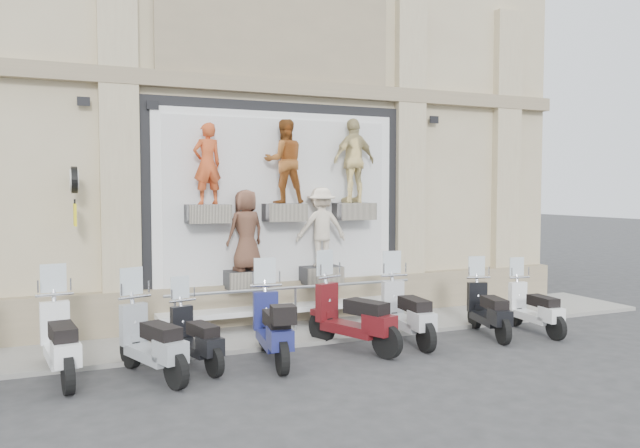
# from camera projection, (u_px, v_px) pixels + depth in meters

# --- Properties ---
(ground) EXTENTS (90.00, 90.00, 0.00)m
(ground) POSITION_uv_depth(u_px,v_px,m) (340.00, 360.00, 10.19)
(ground) COLOR #2E2E30
(ground) RESTS_ON ground
(sidewalk) EXTENTS (16.00, 2.20, 0.08)m
(sidewalk) POSITION_uv_depth(u_px,v_px,m) (294.00, 331.00, 12.11)
(sidewalk) COLOR gray
(sidewalk) RESTS_ON ground
(building) EXTENTS (14.00, 8.60, 12.00)m
(building) POSITION_uv_depth(u_px,v_px,m) (225.00, 66.00, 16.25)
(building) COLOR #C3B58E
(building) RESTS_ON ground
(shop_vitrine) EXTENTS (5.60, 0.83, 4.30)m
(shop_vitrine) POSITION_uv_depth(u_px,v_px,m) (287.00, 208.00, 12.61)
(shop_vitrine) COLOR black
(shop_vitrine) RESTS_ON ground
(guard_rail) EXTENTS (5.06, 0.10, 0.93)m
(guard_rail) POSITION_uv_depth(u_px,v_px,m) (295.00, 310.00, 11.99)
(guard_rail) COLOR #9EA0A5
(guard_rail) RESTS_ON ground
(clock_sign_bracket) EXTENTS (0.10, 0.80, 1.02)m
(clock_sign_bracket) POSITION_uv_depth(u_px,v_px,m) (74.00, 189.00, 10.72)
(clock_sign_bracket) COLOR black
(clock_sign_bracket) RESTS_ON ground
(scooter_b) EXTENTS (0.80, 2.07, 1.64)m
(scooter_b) POSITION_uv_depth(u_px,v_px,m) (60.00, 325.00, 9.07)
(scooter_b) COLOR white
(scooter_b) RESTS_ON ground
(scooter_c) EXTENTS (1.16, 2.03, 1.59)m
(scooter_c) POSITION_uv_depth(u_px,v_px,m) (152.00, 325.00, 9.17)
(scooter_c) COLOR gray
(scooter_c) RESTS_ON ground
(scooter_d) EXTENTS (0.88, 1.77, 1.38)m
(scooter_d) POSITION_uv_depth(u_px,v_px,m) (196.00, 324.00, 9.72)
(scooter_d) COLOR black
(scooter_d) RESTS_ON ground
(scooter_e) EXTENTS (0.85, 2.06, 1.62)m
(scooter_e) POSITION_uv_depth(u_px,v_px,m) (273.00, 312.00, 10.02)
(scooter_e) COLOR navy
(scooter_e) RESTS_ON ground
(scooter_f) EXTENTS (1.32, 2.17, 1.70)m
(scooter_f) POSITION_uv_depth(u_px,v_px,m) (353.00, 302.00, 10.75)
(scooter_f) COLOR #4F0D11
(scooter_f) RESTS_ON ground
(scooter_g) EXTENTS (0.74, 2.03, 1.61)m
(scooter_g) POSITION_uv_depth(u_px,v_px,m) (407.00, 299.00, 11.29)
(scooter_g) COLOR #ADAEB4
(scooter_g) RESTS_ON ground
(scooter_h) EXTENTS (0.98, 1.87, 1.46)m
(scooter_h) POSITION_uv_depth(u_px,v_px,m) (489.00, 298.00, 11.79)
(scooter_h) COLOR black
(scooter_h) RESTS_ON ground
(scooter_i) EXTENTS (0.66, 1.78, 1.41)m
(scooter_i) POSITION_uv_depth(u_px,v_px,m) (535.00, 297.00, 12.07)
(scooter_i) COLOR silver
(scooter_i) RESTS_ON ground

